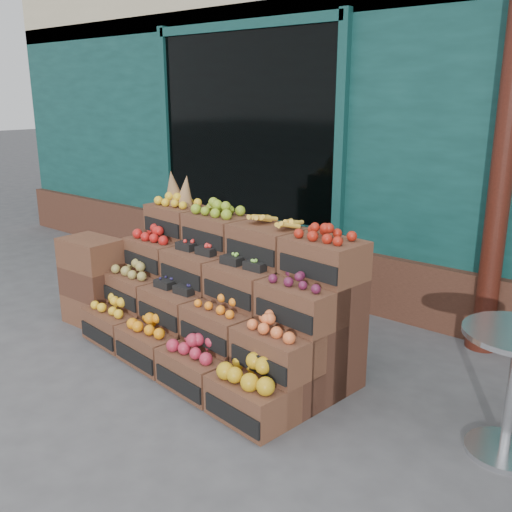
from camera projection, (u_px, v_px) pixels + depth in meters
The scene contains 5 objects.
ground at pixel (215, 394), 4.13m from camera, with size 60.00×60.00×0.00m, color #454548.
shop_facade at pixel (491, 68), 7.23m from camera, with size 12.00×6.24×4.80m.
crate_display at pixel (220, 305), 4.62m from camera, with size 2.39×1.35×1.43m.
spare_crates at pixel (93, 281), 5.31m from camera, with size 0.55×0.39×0.82m.
shopkeeper at pixel (256, 185), 7.33m from camera, with size 0.70×0.46×1.92m, color #1A5B20.
Camera 1 is at (2.59, -2.64, 2.10)m, focal length 40.00 mm.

